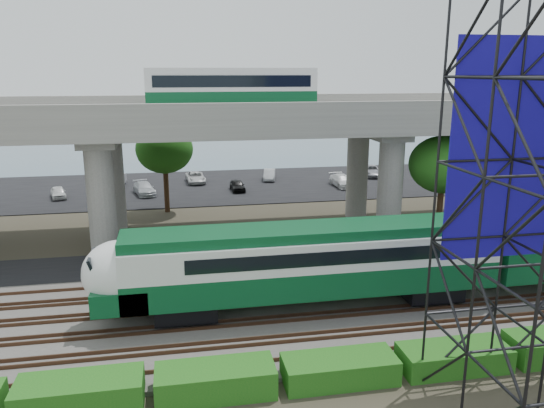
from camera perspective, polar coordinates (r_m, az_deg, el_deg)
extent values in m
plane|color=#474233|center=(26.16, 2.16, -13.67)|extent=(140.00, 140.00, 0.00)
cube|color=slate|center=(27.86, 1.25, -11.60)|extent=(90.00, 12.00, 0.20)
cube|color=black|center=(35.60, -1.55, -5.84)|extent=(90.00, 5.00, 0.08)
cube|color=black|center=(58.08, -5.20, 1.99)|extent=(90.00, 18.00, 0.08)
cube|color=#465E73|center=(79.67, -6.72, 5.24)|extent=(140.00, 40.00, 0.03)
cube|color=#472D1E|center=(23.72, 3.67, -16.07)|extent=(90.00, 0.08, 0.16)
cube|color=#472D1E|center=(24.93, 2.84, -14.44)|extent=(90.00, 0.08, 0.16)
cube|color=#472D1E|center=(25.41, 2.54, -13.85)|extent=(90.00, 0.08, 0.16)
cube|color=#472D1E|center=(26.66, 1.82, -12.43)|extent=(90.00, 0.08, 0.16)
cube|color=#472D1E|center=(27.15, 1.57, -11.91)|extent=(90.00, 0.08, 0.16)
cube|color=#472D1E|center=(28.42, 0.95, -10.66)|extent=(90.00, 0.08, 0.16)
cube|color=#472D1E|center=(28.92, 0.73, -10.20)|extent=(90.00, 0.08, 0.16)
cube|color=#472D1E|center=(30.22, 0.19, -9.10)|extent=(90.00, 0.08, 0.16)
cube|color=#472D1E|center=(30.72, -0.01, -8.69)|extent=(90.00, 0.08, 0.16)
cube|color=#472D1E|center=(32.03, -0.48, -7.71)|extent=(90.00, 0.08, 0.16)
cube|color=black|center=(27.07, -9.26, -10.94)|extent=(3.00, 2.20, 0.90)
cube|color=black|center=(30.13, 16.59, -8.70)|extent=(3.00, 2.20, 0.90)
cube|color=#0A4824|center=(27.44, 4.45, -7.82)|extent=(19.00, 3.00, 1.40)
cube|color=silver|center=(26.94, 4.51, -4.95)|extent=(19.00, 3.00, 1.50)
cube|color=#0A4824|center=(26.63, 4.55, -2.92)|extent=(19.00, 2.60, 0.50)
cube|color=black|center=(27.19, 6.56, -4.71)|extent=(15.00, 3.06, 0.70)
ellipsoid|color=silver|center=(26.42, -16.00, -7.14)|extent=(3.60, 3.00, 3.20)
cube|color=#0A4824|center=(26.81, -15.85, -9.23)|extent=(2.60, 3.00, 1.10)
cube|color=black|center=(26.39, -18.47, -6.19)|extent=(0.48, 2.00, 1.09)
cube|color=#9E9B93|center=(39.07, -2.92, 8.83)|extent=(80.00, 12.00, 1.20)
cube|color=#9E9B93|center=(33.31, -1.60, 9.91)|extent=(80.00, 0.50, 1.10)
cube|color=#9E9B93|center=(44.68, -3.94, 10.96)|extent=(80.00, 0.50, 1.10)
cylinder|color=#9E9B93|center=(36.33, -17.89, 0.40)|extent=(1.80, 1.80, 8.00)
cylinder|color=#9E9B93|center=(43.12, -16.78, 2.57)|extent=(1.80, 1.80, 8.00)
cube|color=#9E9B93|center=(39.12, -17.68, 6.87)|extent=(2.40, 9.00, 0.60)
cylinder|color=#9E9B93|center=(39.07, 12.58, 1.68)|extent=(1.80, 1.80, 8.00)
cylinder|color=#9E9B93|center=(45.46, 9.16, 3.56)|extent=(1.80, 1.80, 8.00)
cube|color=#9E9B93|center=(41.68, 10.98, 7.68)|extent=(2.40, 9.00, 0.60)
cube|color=black|center=(38.88, -4.33, 10.19)|extent=(12.00, 2.50, 0.70)
cube|color=#0A4824|center=(38.84, -4.36, 11.37)|extent=(12.00, 2.50, 0.90)
cube|color=silver|center=(38.80, -4.39, 12.99)|extent=(12.00, 2.50, 1.30)
cube|color=black|center=(38.80, -4.39, 13.06)|extent=(11.00, 2.56, 0.80)
cube|color=silver|center=(38.79, -4.41, 14.17)|extent=(12.00, 2.40, 0.30)
cube|color=#155513|center=(21.97, -19.95, -18.68)|extent=(4.60, 1.80, 1.20)
cube|color=#155513|center=(21.68, -6.10, -18.38)|extent=(4.60, 1.80, 1.15)
cube|color=#155513|center=(22.54, 7.28, -17.21)|extent=(4.60, 1.80, 1.03)
cube|color=#155513|center=(24.39, 18.97, -15.35)|extent=(4.60, 1.80, 1.01)
cylinder|color=#382314|center=(41.14, 17.60, -0.32)|extent=(0.44, 0.44, 4.80)
ellipsoid|color=#155513|center=(40.50, 17.93, 4.07)|extent=(4.94, 4.94, 4.18)
cylinder|color=#382314|center=(47.59, -11.31, 1.97)|extent=(0.44, 0.44, 4.80)
ellipsoid|color=#155513|center=(47.03, -11.50, 5.79)|extent=(4.94, 4.94, 4.18)
imported|color=black|center=(35.54, -14.01, -5.15)|extent=(5.02, 3.36, 1.28)
imported|color=silver|center=(55.96, -22.00, 1.16)|extent=(2.11, 3.48, 1.11)
imported|color=#A3A5AB|center=(59.99, -16.18, 2.51)|extent=(1.43, 3.77, 1.23)
imported|color=#AEB1B6|center=(54.87, -13.58, 1.63)|extent=(2.72, 4.52, 1.22)
imported|color=silver|center=(59.73, -8.23, 2.86)|extent=(2.22, 4.35, 1.18)
imported|color=black|center=(55.15, -3.74, 2.01)|extent=(1.47, 3.35, 1.12)
imported|color=#A6A9AD|center=(60.62, -0.28, 3.17)|extent=(1.99, 3.79, 1.19)
imported|color=silver|center=(57.55, 7.55, 2.50)|extent=(2.04, 4.46, 1.26)
imported|color=#94959B|center=(63.90, 10.61, 3.53)|extent=(2.79, 4.80, 1.26)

